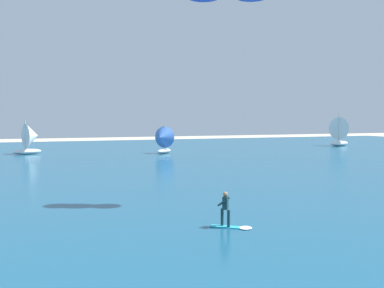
% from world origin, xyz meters
% --- Properties ---
extents(ocean, '(160.00, 90.00, 0.10)m').
position_xyz_m(ocean, '(0.00, 49.06, 0.05)').
color(ocean, navy).
rests_on(ocean, ground).
extents(kitesurfer, '(1.90, 1.63, 1.67)m').
position_xyz_m(kitesurfer, '(1.45, 14.11, 0.70)').
color(kitesurfer, '#26B2CC').
rests_on(kitesurfer, ocean).
extents(sailboat_far_right, '(4.15, 3.66, 4.67)m').
position_xyz_m(sailboat_far_right, '(-5.80, 61.91, 2.24)').
color(sailboat_far_right, white).
rests_on(sailboat_far_right, ocean).
extents(sailboat_heeled_over, '(5.02, 4.43, 5.64)m').
position_xyz_m(sailboat_heeled_over, '(45.54, 61.44, 2.68)').
color(sailboat_heeled_over, white).
rests_on(sailboat_heeled_over, ocean).
extents(sailboat_mid_right, '(3.69, 3.74, 4.21)m').
position_xyz_m(sailboat_mid_right, '(11.27, 56.37, 2.03)').
color(sailboat_mid_right, silver).
rests_on(sailboat_mid_right, ocean).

